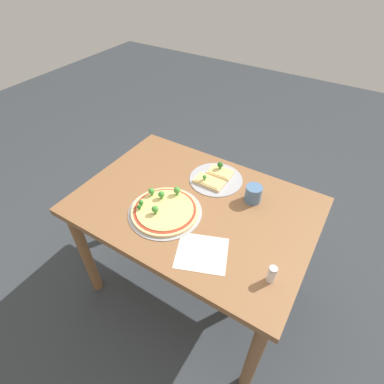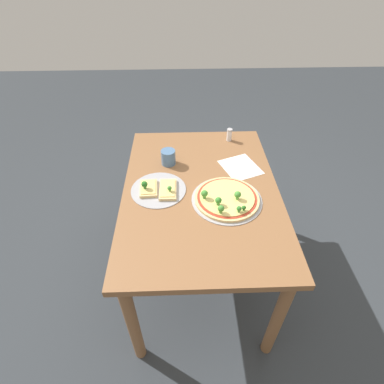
{
  "view_description": "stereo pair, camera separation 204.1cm",
  "coord_description": "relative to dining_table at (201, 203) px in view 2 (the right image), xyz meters",
  "views": [
    {
      "loc": [
        -0.56,
        0.93,
        1.82
      ],
      "look_at": [
        0.05,
        -0.05,
        0.78
      ],
      "focal_mm": 28.0,
      "sensor_mm": 36.0,
      "label": 1
    },
    {
      "loc": [
        1.21,
        -0.09,
        1.81
      ],
      "look_at": [
        0.05,
        -0.05,
        0.78
      ],
      "focal_mm": 28.0,
      "sensor_mm": 36.0,
      "label": 2
    }
  ],
  "objects": [
    {
      "name": "paper_menu",
      "position": [
        -0.19,
        0.24,
        0.1
      ],
      "size": [
        0.27,
        0.26,
        0.0
      ],
      "primitive_type": "cube",
      "rotation": [
        0.0,
        0.0,
        0.38
      ],
      "color": "white",
      "rests_on": "dining_table"
    },
    {
      "name": "condiment_shaker",
      "position": [
        -0.48,
        0.21,
        0.14
      ],
      "size": [
        0.03,
        0.03,
        0.08
      ],
      "color": "silver",
      "rests_on": "dining_table"
    },
    {
      "name": "pizza_tray_whole",
      "position": [
        0.09,
        0.13,
        0.12
      ],
      "size": [
        0.36,
        0.36,
        0.07
      ],
      "color": "#A3A3A8",
      "rests_on": "dining_table"
    },
    {
      "name": "drinking_cup",
      "position": [
        -0.24,
        -0.18,
        0.15
      ],
      "size": [
        0.08,
        0.08,
        0.09
      ],
      "primitive_type": "cylinder",
      "color": "#4C7099",
      "rests_on": "dining_table"
    },
    {
      "name": "ground_plane",
      "position": [
        0.0,
        0.0,
        -0.65
      ],
      "size": [
        8.0,
        8.0,
        0.0
      ],
      "primitive_type": "plane",
      "color": "#33383D"
    },
    {
      "name": "pizza_tray_slice",
      "position": [
        0.01,
        -0.23,
        0.11
      ],
      "size": [
        0.29,
        0.29,
        0.07
      ],
      "color": "#A3A3A8",
      "rests_on": "dining_table"
    },
    {
      "name": "dining_table",
      "position": [
        0.0,
        0.0,
        0.0
      ],
      "size": [
        1.19,
        0.83,
        0.76
      ],
      "color": "brown",
      "rests_on": "ground_plane"
    }
  ]
}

